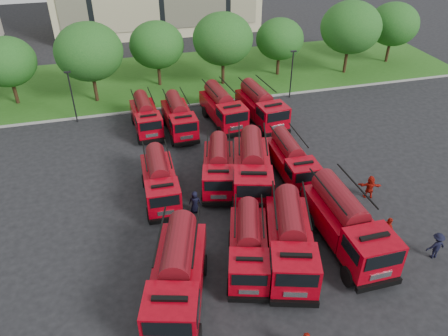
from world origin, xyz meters
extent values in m
plane|color=black|center=(0.00, 0.00, 0.00)|extent=(140.00, 140.00, 0.00)
cube|color=#225316|center=(0.00, 26.00, 0.06)|extent=(70.00, 16.00, 0.12)
cube|color=gray|center=(0.00, 17.90, 0.07)|extent=(70.00, 0.30, 0.14)
cylinder|color=#382314|center=(-16.00, 23.00, 1.19)|extent=(0.36, 0.36, 2.38)
ellipsoid|color=#124115|center=(-16.00, 23.00, 4.56)|extent=(5.71, 5.71, 4.86)
cylinder|color=#382314|center=(-8.00, 21.50, 1.40)|extent=(0.36, 0.36, 2.80)
ellipsoid|color=#124115|center=(-8.00, 21.50, 5.36)|extent=(6.72, 6.72, 5.71)
cylinder|color=#382314|center=(-1.00, 24.00, 1.22)|extent=(0.36, 0.36, 2.45)
ellipsoid|color=#124115|center=(-1.00, 24.00, 4.69)|extent=(5.88, 5.88, 5.00)
cylinder|color=#382314|center=(6.00, 22.50, 1.36)|extent=(0.36, 0.36, 2.73)
ellipsoid|color=#124115|center=(6.00, 22.50, 5.23)|extent=(6.55, 6.55, 5.57)
cylinder|color=#382314|center=(13.00, 23.50, 1.14)|extent=(0.36, 0.36, 2.27)
ellipsoid|color=#124115|center=(13.00, 23.50, 4.36)|extent=(5.46, 5.46, 4.64)
cylinder|color=#382314|center=(21.00, 22.00, 1.43)|extent=(0.36, 0.36, 2.87)
ellipsoid|color=#124115|center=(21.00, 22.00, 5.49)|extent=(6.89, 6.89, 5.85)
cylinder|color=#382314|center=(28.00, 24.00, 1.26)|extent=(0.36, 0.36, 2.52)
ellipsoid|color=#124115|center=(28.00, 24.00, 4.82)|extent=(6.05, 6.05, 5.14)
cylinder|color=black|center=(-10.00, 17.20, 2.50)|extent=(0.14, 0.14, 5.00)
cube|color=black|center=(-10.00, 17.20, 5.05)|extent=(0.60, 0.25, 0.12)
cylinder|color=black|center=(12.00, 17.20, 2.50)|extent=(0.14, 0.14, 5.00)
cube|color=black|center=(12.00, 17.20, 5.05)|extent=(0.60, 0.25, 0.12)
cube|color=black|center=(-4.28, -6.39, 0.71)|extent=(4.54, 8.01, 0.33)
cube|color=#980310|center=(-5.01, -8.89, 1.93)|extent=(3.23, 3.04, 2.12)
cube|color=black|center=(-5.35, -10.06, 2.42)|extent=(2.21, 0.69, 0.92)
cube|color=#980310|center=(-3.94, -5.24, 1.58)|extent=(3.96, 5.55, 1.41)
cylinder|color=#5E0C13|center=(-3.94, -5.24, 2.73)|extent=(2.85, 4.84, 1.63)
cylinder|color=black|center=(-6.27, -8.75, 0.60)|extent=(0.70, 1.25, 1.20)
cylinder|color=black|center=(-3.87, -9.45, 0.60)|extent=(0.70, 1.25, 1.20)
cylinder|color=black|center=(-4.93, -4.16, 0.60)|extent=(0.70, 1.25, 1.20)
cylinder|color=black|center=(-2.53, -4.86, 0.60)|extent=(0.70, 1.25, 1.20)
cube|color=black|center=(0.24, -4.86, 0.59)|extent=(3.84, 6.65, 0.27)
cube|color=black|center=(-0.70, -7.93, 0.54)|extent=(2.22, 0.88, 0.32)
cube|color=#980310|center=(-0.40, -6.93, 1.60)|extent=(2.70, 2.55, 1.76)
cube|color=black|center=(-0.69, -7.90, 2.01)|extent=(1.83, 0.60, 0.77)
cube|color=#980310|center=(0.53, -3.91, 1.31)|extent=(3.33, 4.62, 1.17)
cylinder|color=#5E0C13|center=(0.53, -3.91, 2.27)|extent=(2.41, 4.02, 1.35)
cylinder|color=black|center=(-1.44, -6.80, 0.50)|extent=(0.59, 1.04, 0.99)
cylinder|color=black|center=(0.54, -7.41, 0.50)|extent=(0.59, 1.04, 0.99)
cylinder|color=black|center=(-0.28, -3.00, 0.50)|extent=(0.59, 1.04, 0.99)
cylinder|color=black|center=(1.71, -3.61, 0.50)|extent=(0.59, 1.04, 0.99)
cube|color=black|center=(2.69, -5.31, 0.69)|extent=(4.52, 7.76, 0.32)
cube|color=black|center=(1.57, -8.88, 0.63)|extent=(2.59, 1.04, 0.37)
cube|color=#980310|center=(1.93, -7.72, 1.87)|extent=(3.16, 2.98, 2.06)
cube|color=black|center=(1.58, -8.85, 2.34)|extent=(2.13, 0.71, 0.90)
cube|color=#980310|center=(3.03, -4.20, 1.53)|extent=(3.91, 5.40, 1.37)
cylinder|color=#5E0C13|center=(3.03, -4.20, 2.65)|extent=(2.83, 4.70, 1.58)
cylinder|color=black|center=(0.71, -7.56, 0.58)|extent=(0.70, 1.22, 1.16)
cylinder|color=black|center=(3.03, -8.28, 0.58)|extent=(0.70, 1.22, 1.16)
cylinder|color=black|center=(2.10, -3.13, 0.58)|extent=(0.70, 1.22, 1.16)
cylinder|color=black|center=(4.41, -3.86, 0.58)|extent=(0.70, 1.22, 1.16)
cube|color=black|center=(6.58, -4.99, 0.73)|extent=(2.62, 7.85, 0.34)
cube|color=black|center=(6.61, -8.96, 0.67)|extent=(2.80, 0.30, 0.39)
cube|color=#980310|center=(6.60, -7.67, 1.99)|extent=(2.76, 2.48, 2.18)
cube|color=black|center=(6.61, -8.92, 2.49)|extent=(2.35, 0.07, 0.95)
cube|color=#980310|center=(6.58, -3.76, 1.62)|extent=(2.77, 5.16, 1.45)
cylinder|color=#5E0C13|center=(6.58, -3.76, 2.81)|extent=(1.71, 4.71, 1.68)
cylinder|color=black|center=(5.31, -7.90, 0.62)|extent=(0.40, 1.23, 1.23)
cylinder|color=black|center=(7.89, -7.89, 0.62)|extent=(0.40, 1.23, 1.23)
cylinder|color=black|center=(5.29, -2.98, 0.62)|extent=(0.40, 1.23, 1.23)
cylinder|color=black|center=(7.86, -2.96, 0.62)|extent=(0.40, 1.23, 1.23)
cube|color=black|center=(-3.88, 3.13, 0.60)|extent=(2.33, 6.56, 0.28)
cube|color=black|center=(-3.98, -0.17, 0.56)|extent=(2.33, 0.30, 0.33)
cube|color=#980310|center=(-3.95, 0.90, 1.65)|extent=(2.34, 2.11, 1.81)
cube|color=black|center=(-3.98, -0.14, 2.07)|extent=(1.95, 0.11, 0.79)
cube|color=#980310|center=(-3.85, 4.15, 1.35)|extent=(2.40, 4.34, 1.21)
cylinder|color=#5E0C13|center=(-3.85, 4.15, 2.33)|extent=(1.51, 3.94, 1.39)
cylinder|color=black|center=(-5.02, 0.74, 0.51)|extent=(0.36, 1.03, 1.02)
cylinder|color=black|center=(-2.89, 0.68, 0.51)|extent=(0.36, 1.03, 1.02)
cylinder|color=black|center=(-4.90, 4.83, 0.51)|extent=(0.36, 1.03, 1.02)
cylinder|color=black|center=(-2.76, 4.76, 0.51)|extent=(0.36, 1.03, 1.02)
cube|color=black|center=(0.65, 3.77, 0.60)|extent=(3.67, 6.77, 0.28)
cube|color=black|center=(-0.17, 0.60, 0.55)|extent=(2.28, 0.80, 0.32)
cube|color=#980310|center=(0.09, 1.63, 1.63)|extent=(2.69, 2.53, 1.79)
cube|color=black|center=(-0.17, 0.63, 2.05)|extent=(1.88, 0.53, 0.78)
cube|color=#980310|center=(0.90, 4.75, 1.33)|extent=(3.25, 4.66, 1.20)
cylinder|color=#5E0C13|center=(0.90, 4.75, 2.31)|extent=(2.31, 4.09, 1.38)
cylinder|color=black|center=(-0.98, 1.72, 0.51)|extent=(0.57, 1.06, 1.01)
cylinder|color=black|center=(1.07, 1.18, 0.51)|extent=(0.57, 1.06, 1.01)
cylinder|color=black|center=(0.04, 5.63, 0.51)|extent=(0.57, 1.06, 1.01)
cylinder|color=black|center=(2.09, 5.10, 0.51)|extent=(0.57, 1.06, 1.01)
cube|color=black|center=(2.90, 2.59, 0.71)|extent=(4.54, 8.00, 0.33)
cube|color=black|center=(1.82, -1.11, 0.65)|extent=(2.68, 1.03, 0.38)
cube|color=#980310|center=(2.17, 0.09, 1.93)|extent=(3.23, 3.04, 2.12)
cube|color=black|center=(1.82, -1.08, 2.42)|extent=(2.20, 0.70, 0.92)
cube|color=#980310|center=(3.24, 3.74, 1.58)|extent=(3.96, 5.55, 1.41)
cylinder|color=#5E0C13|center=(3.24, 3.74, 2.73)|extent=(2.85, 4.84, 1.63)
cylinder|color=black|center=(0.91, 0.23, 0.60)|extent=(0.70, 1.25, 1.20)
cylinder|color=black|center=(3.31, -0.47, 0.60)|extent=(0.70, 1.25, 1.20)
cylinder|color=black|center=(2.26, 4.82, 0.60)|extent=(0.70, 1.25, 1.20)
cylinder|color=black|center=(4.66, 4.11, 0.60)|extent=(0.70, 1.25, 1.20)
cube|color=black|center=(6.34, 3.28, 0.59)|extent=(2.23, 6.42, 0.27)
cube|color=black|center=(6.27, 0.05, 0.55)|extent=(2.28, 0.28, 0.32)
cube|color=#980310|center=(6.29, 1.10, 1.62)|extent=(2.27, 2.05, 1.77)
cube|color=black|center=(6.27, 0.08, 2.03)|extent=(1.91, 0.09, 0.77)
cube|color=#980310|center=(6.36, 4.28, 1.32)|extent=(2.32, 4.24, 1.18)
cylinder|color=#5E0C13|center=(6.36, 4.28, 2.29)|extent=(1.45, 3.85, 1.37)
cylinder|color=black|center=(5.24, 0.94, 0.50)|extent=(0.34, 1.01, 1.00)
cylinder|color=black|center=(7.34, 0.89, 0.50)|extent=(0.34, 1.01, 1.00)
cylinder|color=black|center=(5.33, 4.94, 0.50)|extent=(0.34, 1.01, 1.00)
cylinder|color=black|center=(7.42, 4.90, 0.50)|extent=(0.34, 1.01, 1.00)
cube|color=black|center=(-3.67, 13.82, 0.58)|extent=(2.31, 6.30, 0.27)
cube|color=black|center=(-3.54, 10.67, 0.53)|extent=(2.23, 0.32, 0.31)
cube|color=#980310|center=(-3.58, 11.69, 1.58)|extent=(2.26, 2.05, 1.73)
cube|color=black|center=(-3.54, 10.70, 1.98)|extent=(1.87, 0.12, 0.76)
cube|color=#980310|center=(-3.71, 14.80, 1.29)|extent=(2.35, 4.18, 1.15)
cylinder|color=#5E0C13|center=(-3.71, 14.80, 2.23)|extent=(1.49, 3.78, 1.33)
cylinder|color=black|center=(-4.59, 11.47, 0.49)|extent=(0.35, 0.99, 0.98)
cylinder|color=black|center=(-2.55, 11.56, 0.49)|extent=(0.35, 0.99, 0.98)
cylinder|color=black|center=(-4.76, 15.38, 0.49)|extent=(0.35, 0.99, 0.98)
cylinder|color=black|center=(-2.72, 15.46, 0.49)|extent=(0.35, 0.99, 0.98)
cube|color=black|center=(-0.78, 12.72, 0.60)|extent=(2.28, 6.48, 0.28)
cube|color=black|center=(-0.70, 9.46, 0.55)|extent=(2.30, 0.29, 0.32)
cube|color=#980310|center=(-0.73, 10.52, 1.63)|extent=(2.30, 2.08, 1.79)
cube|color=black|center=(-0.70, 9.49, 2.04)|extent=(1.93, 0.10, 0.78)
cube|color=#980310|center=(-0.81, 13.73, 1.33)|extent=(2.36, 4.28, 1.19)
cylinder|color=#5E0C13|center=(-0.81, 13.73, 2.31)|extent=(1.48, 3.89, 1.38)
cylinder|color=black|center=(-1.78, 10.31, 0.51)|extent=(0.35, 1.02, 1.01)
cylinder|color=black|center=(0.33, 10.37, 0.51)|extent=(0.35, 1.02, 1.01)
cylinder|color=black|center=(-1.88, 14.35, 0.51)|extent=(0.35, 1.02, 1.01)
cylinder|color=black|center=(0.23, 14.41, 0.51)|extent=(0.35, 1.02, 1.01)
cube|color=black|center=(3.52, 13.32, 0.65)|extent=(2.98, 7.17, 0.30)
cube|color=black|center=(3.88, 9.80, 0.60)|extent=(2.50, 0.50, 0.35)
cube|color=#980310|center=(3.76, 10.94, 1.77)|extent=(2.65, 2.43, 1.94)
cube|color=black|center=(3.87, 9.83, 2.22)|extent=(2.09, 0.26, 0.85)
cube|color=#980310|center=(3.41, 14.41, 1.45)|extent=(2.89, 4.81, 1.30)
cylinder|color=#5E0C13|center=(3.41, 14.41, 2.50)|extent=(1.91, 4.31, 1.50)
cylinder|color=black|center=(2.64, 10.62, 0.55)|extent=(0.46, 1.13, 1.10)
cylinder|color=black|center=(4.92, 10.85, 0.55)|extent=(0.46, 1.13, 1.10)
cylinder|color=black|center=(2.20, 14.99, 0.55)|extent=(0.46, 1.13, 1.10)
cylinder|color=black|center=(4.48, 15.22, 0.55)|extent=(0.46, 1.13, 1.10)
cube|color=black|center=(7.08, 12.58, 0.66)|extent=(3.06, 7.33, 0.31)
cube|color=black|center=(7.45, 8.98, 0.61)|extent=(2.56, 0.51, 0.36)
cube|color=#980310|center=(7.33, 10.15, 1.81)|extent=(2.71, 2.48, 1.99)
cube|color=black|center=(7.44, 9.01, 2.26)|extent=(2.13, 0.27, 0.87)
cube|color=#980310|center=(6.96, 13.69, 1.48)|extent=(2.96, 4.91, 1.32)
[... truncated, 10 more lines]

